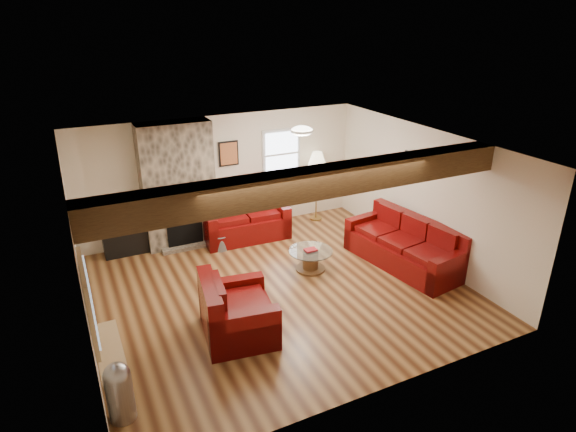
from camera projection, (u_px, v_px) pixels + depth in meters
name	position (u px, v px, depth m)	size (l,w,h in m)	color
room	(277.00, 222.00, 7.77)	(8.00, 8.00, 8.00)	#512A15
oak_beam	(316.00, 182.00, 6.32)	(6.00, 0.36, 0.38)	black
chimney_breast	(178.00, 187.00, 9.44)	(1.40, 0.67, 2.50)	#39332C
back_window	(281.00, 154.00, 10.44)	(0.90, 0.08, 1.10)	silver
hatch_window	(89.00, 302.00, 5.25)	(0.08, 1.00, 0.90)	tan
ceiling_dome	(302.00, 132.00, 8.41)	(0.40, 0.40, 0.18)	silver
artwork_back	(229.00, 154.00, 9.90)	(0.42, 0.06, 0.52)	black
artwork_right	(414.00, 164.00, 9.01)	(0.06, 0.55, 0.42)	black
sofa_three	(404.00, 243.00, 8.90)	(2.28, 0.95, 0.88)	#4E0905
loveseat	(244.00, 216.00, 10.02)	(1.75, 1.01, 0.93)	#4E0905
armchair_red	(238.00, 307.00, 6.92)	(1.13, 0.99, 0.91)	#4E0905
coffee_table	(311.00, 260.00, 8.80)	(0.80, 0.80, 0.42)	#4E3319
tv_cabinet	(128.00, 242.00, 9.43)	(0.93, 0.37, 0.47)	black
television	(125.00, 220.00, 9.25)	(0.77, 0.10, 0.44)	black
floor_lamp	(317.00, 162.00, 10.56)	(0.40, 0.40, 1.58)	#A68645
pine_bench	(113.00, 367.00, 6.06)	(0.31, 1.32, 0.49)	tan
pedal_bin	(119.00, 392.00, 5.47)	(0.31, 0.31, 0.77)	#97979B
coal_bucket	(220.00, 242.00, 9.60)	(0.34, 0.34, 0.32)	slate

